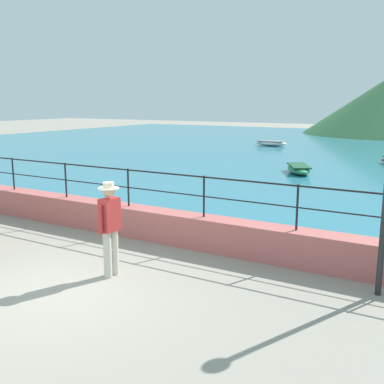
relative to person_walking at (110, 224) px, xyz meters
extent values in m
plane|color=gray|center=(-0.34, -0.93, -0.98)|extent=(120.00, 120.00, 0.00)
cube|color=#BC605B|center=(-0.34, 2.27, -0.63)|extent=(20.00, 0.56, 0.70)
cylinder|color=black|center=(-5.45, 2.27, 0.17)|extent=(0.04, 0.04, 0.90)
cylinder|color=black|center=(-3.41, 2.27, 0.17)|extent=(0.04, 0.04, 0.90)
cylinder|color=black|center=(-1.36, 2.27, 0.17)|extent=(0.04, 0.04, 0.90)
cylinder|color=black|center=(0.68, 2.27, 0.17)|extent=(0.04, 0.04, 0.90)
cylinder|color=black|center=(2.73, 2.27, 0.17)|extent=(0.04, 0.04, 0.90)
cylinder|color=black|center=(-0.34, 2.27, 0.59)|extent=(18.40, 0.04, 0.04)
cylinder|color=black|center=(-0.34, 2.27, 0.17)|extent=(18.40, 0.03, 0.03)
cube|color=teal|center=(-0.34, 24.91, -0.95)|extent=(64.00, 44.32, 0.06)
cylinder|color=beige|center=(0.01, 0.09, -0.55)|extent=(0.15, 0.15, 0.86)
cylinder|color=beige|center=(-0.01, -0.09, -0.55)|extent=(0.15, 0.15, 0.86)
cube|color=#B22D2D|center=(0.00, 0.00, 0.18)|extent=(0.24, 0.37, 0.60)
cylinder|color=#B22D2D|center=(0.01, 0.24, 0.14)|extent=(0.09, 0.09, 0.52)
cylinder|color=#B22D2D|center=(-0.01, -0.24, 0.14)|extent=(0.09, 0.09, 0.52)
sphere|color=beige|center=(0.00, 0.00, 0.61)|extent=(0.22, 0.22, 0.22)
cylinder|color=beige|center=(0.00, 0.00, 0.66)|extent=(0.38, 0.38, 0.02)
cylinder|color=beige|center=(0.00, 0.00, 0.72)|extent=(0.20, 0.20, 0.10)
ellipsoid|color=#338C59|center=(-0.57, 13.26, -0.74)|extent=(1.85, 2.46, 0.36)
cube|color=#1C4D31|center=(-0.57, 13.26, -0.59)|extent=(1.52, 1.99, 0.06)
ellipsoid|color=white|center=(-6.03, 24.50, -0.74)|extent=(2.31, 0.93, 0.36)
cube|color=gray|center=(-6.03, 24.50, -0.59)|extent=(1.85, 0.79, 0.06)
camera|label=1|loc=(5.20, -5.99, 2.16)|focal=42.02mm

